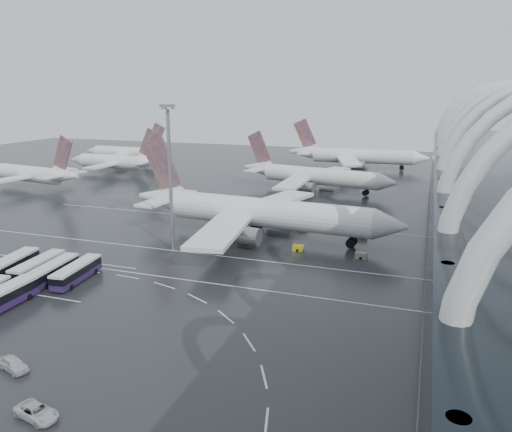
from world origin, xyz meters
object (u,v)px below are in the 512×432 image
(airliner_main, at_px, (255,213))
(gse_cart_belly_e, at_px, (303,227))
(jet_remote_mid, at_px, (118,162))
(bus_row_near_a, at_px, (10,266))
(airliner_gate_c, at_px, (355,156))
(bus_row_near_b, at_px, (38,267))
(bus_row_far_c, at_px, (0,299))
(gse_cart_belly_c, at_px, (246,242))
(gse_cart_belly_a, at_px, (298,248))
(gse_cart_belly_d, at_px, (361,256))
(floodlight_mast, at_px, (170,161))
(jet_remote_far, at_px, (128,153))
(bus_row_near_c, at_px, (53,271))
(airliner_gate_b, at_px, (312,176))
(gse_cart_belly_b, at_px, (362,234))
(jet_remote_west, at_px, (34,174))
(van_curve_a, at_px, (36,412))
(van_curve_b, at_px, (13,364))
(bus_row_near_d, at_px, (77,272))

(airliner_main, xyz_separation_m, gse_cart_belly_e, (8.92, 8.95, -4.87))
(jet_remote_mid, height_order, bus_row_near_a, jet_remote_mid)
(airliner_gate_c, bearing_deg, bus_row_near_b, -106.66)
(bus_row_far_c, height_order, gse_cart_belly_c, bus_row_far_c)
(gse_cart_belly_a, bearing_deg, gse_cart_belly_d, -3.08)
(gse_cart_belly_e, bearing_deg, floodlight_mast, -132.26)
(bus_row_near_a, relative_size, gse_cart_belly_c, 7.23)
(jet_remote_far, relative_size, gse_cart_belly_e, 18.59)
(bus_row_far_c, bearing_deg, bus_row_near_b, 18.82)
(airliner_main, relative_size, bus_row_near_c, 5.16)
(airliner_gate_c, bearing_deg, airliner_main, -96.63)
(airliner_gate_c, distance_m, gse_cart_belly_a, 117.25)
(airliner_gate_b, xyz_separation_m, gse_cart_belly_d, (24.94, -65.08, -4.11))
(bus_row_near_b, height_order, bus_row_near_c, bus_row_near_b)
(airliner_gate_c, height_order, bus_row_far_c, airliner_gate_c)
(jet_remote_far, distance_m, gse_cart_belly_e, 130.15)
(jet_remote_far, bearing_deg, bus_row_far_c, 117.55)
(gse_cart_belly_b, bearing_deg, jet_remote_west, 168.95)
(jet_remote_mid, height_order, van_curve_a, jet_remote_mid)
(van_curve_b, distance_m, floodlight_mast, 50.98)
(floodlight_mast, bearing_deg, bus_row_near_d, -108.97)
(bus_row_near_d, xyz_separation_m, van_curve_a, (20.89, -32.55, -0.95))
(jet_remote_mid, bearing_deg, gse_cart_belly_d, 146.18)
(van_curve_b, xyz_separation_m, gse_cart_belly_e, (17.47, 71.57, -0.16))
(airliner_gate_b, relative_size, airliner_gate_c, 0.93)
(airliner_main, height_order, bus_row_far_c, airliner_main)
(jet_remote_mid, distance_m, jet_remote_far, 28.47)
(jet_remote_west, bearing_deg, jet_remote_far, -78.46)
(airliner_main, bearing_deg, bus_row_near_b, -123.38)
(jet_remote_mid, height_order, gse_cart_belly_b, jet_remote_mid)
(jet_remote_far, bearing_deg, bus_row_near_c, 119.34)
(jet_remote_west, distance_m, gse_cart_belly_e, 100.41)
(bus_row_near_a, height_order, floodlight_mast, floodlight_mast)
(bus_row_near_b, distance_m, gse_cart_belly_b, 67.65)
(bus_row_near_d, xyz_separation_m, gse_cart_belly_d, (45.24, 28.42, -1.03))
(airliner_gate_c, relative_size, jet_remote_far, 1.36)
(airliner_gate_b, relative_size, bus_row_near_d, 4.35)
(airliner_main, xyz_separation_m, gse_cart_belly_a, (11.98, -7.27, -4.89))
(airliner_gate_c, bearing_deg, gse_cart_belly_c, -96.39)
(van_curve_a, bearing_deg, airliner_main, 12.21)
(airliner_gate_c, bearing_deg, bus_row_near_c, -105.16)
(bus_row_near_c, distance_m, bus_row_near_d, 4.34)
(van_curve_a, bearing_deg, van_curve_b, 67.10)
(jet_remote_west, xyz_separation_m, gse_cart_belly_d, (114.35, -37.11, -4.16))
(airliner_gate_b, relative_size, bus_row_near_b, 4.25)
(bus_row_near_a, distance_m, gse_cart_belly_b, 72.37)
(jet_remote_west, bearing_deg, van_curve_a, 141.08)
(floodlight_mast, relative_size, gse_cart_belly_c, 15.43)
(gse_cart_belly_d, relative_size, gse_cart_belly_e, 1.00)
(airliner_gate_b, bearing_deg, bus_row_near_b, -95.44)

